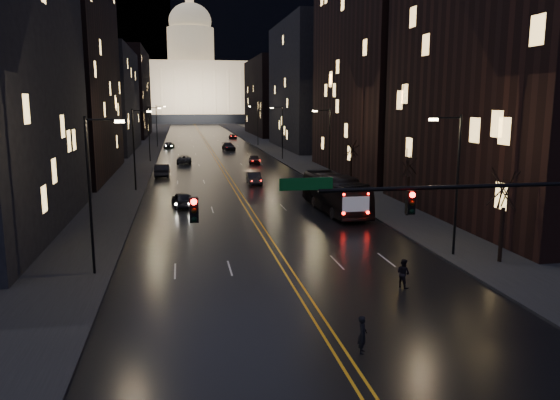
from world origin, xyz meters
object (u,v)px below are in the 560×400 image
receding_car_a (254,179)px  oncoming_car_b (162,170)px  bus (335,194)px  traffic_signal (463,212)px  pedestrian_b (403,273)px  oncoming_car_a (183,200)px  pedestrian_a (362,335)px

receding_car_a → oncoming_car_b: bearing=142.1°
bus → receding_car_a: 18.08m
bus → oncoming_car_b: 30.88m
traffic_signal → pedestrian_b: (-0.42, 5.00, -4.31)m
traffic_signal → bus: traffic_signal is taller
traffic_signal → bus: bearing=86.4°
oncoming_car_a → oncoming_car_b: bearing=-90.7°
traffic_signal → pedestrian_a: bearing=-158.4°
oncoming_car_a → pedestrian_a: size_ratio=2.81×
bus → pedestrian_b: bearing=-98.6°
traffic_signal → pedestrian_b: 6.62m
oncoming_car_b → pedestrian_a: (9.35, -53.70, -0.09)m
traffic_signal → pedestrian_b: traffic_signal is taller
traffic_signal → receding_car_a: 43.02m
oncoming_car_a → pedestrian_b: bearing=107.4°
receding_car_a → pedestrian_b: size_ratio=2.83×
bus → traffic_signal: bearing=-96.6°
bus → pedestrian_b: (-2.02, -20.31, -0.86)m
bus → oncoming_car_a: (-13.47, 4.51, -0.91)m
pedestrian_a → pedestrian_b: bearing=-11.5°
bus → pedestrian_a: 28.12m
traffic_signal → bus: size_ratio=1.46×
oncoming_car_b → pedestrian_b: size_ratio=3.30×
oncoming_car_a → oncoming_car_b: oncoming_car_b is taller
oncoming_car_a → receding_car_a: size_ratio=0.97×
oncoming_car_a → receding_car_a: 15.37m
bus → pedestrian_a: (-6.66, -27.31, -0.88)m
pedestrian_a → pedestrian_b: (4.64, 7.00, 0.02)m
oncoming_car_b → pedestrian_a: size_ratio=3.38×
bus → oncoming_car_b: size_ratio=2.27×
bus → oncoming_car_b: bus is taller
receding_car_a → pedestrian_a: pedestrian_a is taller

